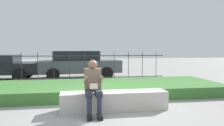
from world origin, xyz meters
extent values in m
plane|color=gray|center=(0.00, 0.00, 0.00)|extent=(60.00, 60.00, 0.00)
cube|color=beige|center=(0.22, 0.00, 0.23)|extent=(2.63, 0.53, 0.46)
cube|color=#9B978F|center=(0.22, 0.00, 0.04)|extent=(2.52, 0.49, 0.08)
cube|color=black|center=(-0.43, -0.66, 0.04)|extent=(0.11, 0.26, 0.09)
cylinder|color=#282D3D|center=(-0.43, -0.60, 0.27)|extent=(0.11, 0.11, 0.37)
cube|color=#282D3D|center=(-0.43, -0.39, 0.52)|extent=(0.15, 0.42, 0.13)
cube|color=black|center=(-0.21, -0.66, 0.04)|extent=(0.11, 0.26, 0.09)
cylinder|color=#282D3D|center=(-0.21, -0.60, 0.27)|extent=(0.11, 0.11, 0.37)
cube|color=#282D3D|center=(-0.21, -0.39, 0.52)|extent=(0.15, 0.42, 0.13)
cube|color=#7A6651|center=(-0.32, -0.18, 0.79)|extent=(0.38, 0.24, 0.54)
sphere|color=#8C664C|center=(-0.32, -0.20, 1.15)|extent=(0.21, 0.21, 0.21)
cylinder|color=#7A6651|center=(-0.50, -0.34, 0.81)|extent=(0.08, 0.29, 0.24)
cylinder|color=#7A6651|center=(-0.15, -0.34, 0.81)|extent=(0.08, 0.29, 0.24)
cube|color=beige|center=(-0.32, -0.44, 0.68)|extent=(0.18, 0.09, 0.13)
cube|color=#3D7533|center=(0.00, 2.06, 0.17)|extent=(8.45, 2.73, 0.34)
cylinder|color=#332D28|center=(0.00, 4.16, 0.28)|extent=(6.45, 0.03, 0.03)
cylinder|color=#332D28|center=(0.00, 4.16, 1.22)|extent=(6.45, 0.03, 0.03)
cylinder|color=#332D28|center=(-2.90, 4.16, 0.69)|extent=(0.02, 0.02, 1.39)
cylinder|color=#332D28|center=(-2.26, 4.16, 0.69)|extent=(0.02, 0.02, 1.39)
cylinder|color=#332D28|center=(-1.61, 4.16, 0.69)|extent=(0.02, 0.02, 1.39)
cylinder|color=#332D28|center=(-0.97, 4.16, 0.69)|extent=(0.02, 0.02, 1.39)
cylinder|color=#332D28|center=(-0.32, 4.16, 0.69)|extent=(0.02, 0.02, 1.39)
cylinder|color=#332D28|center=(0.32, 4.16, 0.69)|extent=(0.02, 0.02, 1.39)
cylinder|color=#332D28|center=(0.97, 4.16, 0.69)|extent=(0.02, 0.02, 1.39)
cylinder|color=#332D28|center=(1.61, 4.16, 0.69)|extent=(0.02, 0.02, 1.39)
cylinder|color=#332D28|center=(2.26, 4.16, 0.69)|extent=(0.02, 0.02, 1.39)
cylinder|color=#332D28|center=(2.90, 4.16, 0.69)|extent=(0.02, 0.02, 1.39)
cylinder|color=black|center=(-3.24, 5.22, 0.31)|extent=(0.63, 0.21, 0.63)
cylinder|color=black|center=(-3.21, 7.03, 0.31)|extent=(0.63, 0.21, 0.63)
cube|color=#4C5156|center=(-0.52, 6.23, 0.62)|extent=(4.31, 2.02, 0.63)
cube|color=black|center=(-0.68, 6.21, 1.17)|extent=(2.41, 1.68, 0.48)
cylinder|color=black|center=(0.84, 5.47, 0.31)|extent=(0.62, 0.24, 0.61)
cylinder|color=black|center=(0.72, 7.16, 0.31)|extent=(0.62, 0.24, 0.61)
cylinder|color=black|center=(-1.76, 5.29, 0.31)|extent=(0.62, 0.24, 0.61)
cylinder|color=black|center=(-1.87, 6.99, 0.31)|extent=(0.62, 0.24, 0.61)
camera|label=1|loc=(-0.73, -5.26, 1.50)|focal=35.00mm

